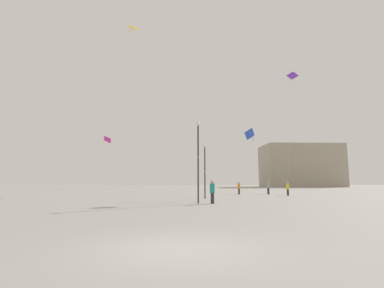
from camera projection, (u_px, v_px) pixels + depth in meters
The scene contains 12 objects.
ground_plane at pixel (177, 249), 6.95m from camera, with size 300.00×300.00×0.00m, color gray.
person_in_orange at pixel (239, 188), 37.56m from camera, with size 0.35×0.35×1.61m.
person_in_yellow at pixel (288, 188), 34.11m from camera, with size 0.35×0.35×1.62m.
person_in_grey at pixel (268, 187), 37.90m from camera, with size 0.40×0.40×1.82m.
person_in_teal at pixel (212, 191), 21.64m from camera, with size 0.38×0.38×1.73m.
kite_violet_delta at pixel (292, 79), 37.49m from camera, with size 2.32×1.93×14.26m.
kite_amber_diamond at pixel (134, 28), 23.91m from camera, with size 7.25×1.74×13.35m.
kite_magenta_delta at pixel (111, 141), 38.32m from camera, with size 17.97×1.54×6.21m.
kite_cobalt_delta at pixel (250, 135), 30.49m from camera, with size 5.87×5.25×5.74m.
building_left_hall at pixel (300, 166), 96.58m from camera, with size 24.99×15.45×13.72m.
lamppost_east at pixel (205, 162), 28.38m from camera, with size 0.36×0.36×5.29m.
lamppost_west at pixel (198, 149), 22.39m from camera, with size 0.36×0.36×6.28m.
Camera 1 is at (0.46, -7.21, 1.60)m, focal length 27.23 mm.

